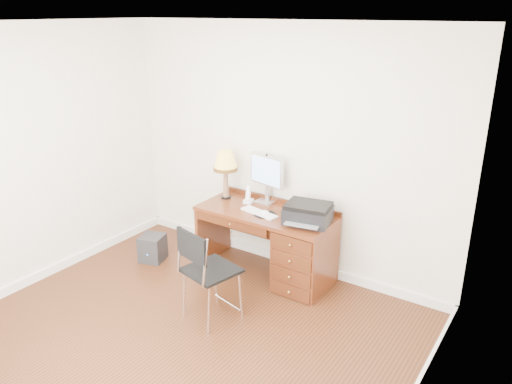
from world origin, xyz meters
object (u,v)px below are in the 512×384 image
Objects in this scene: desk at (291,247)px; printer at (308,213)px; monitor at (266,173)px; phone at (248,198)px; leg_lamp at (225,164)px; equipment_box at (152,248)px; chair at (206,266)px.

printer is (0.19, -0.01, 0.44)m from desk.
phone is at bearing -124.58° from monitor.
leg_lamp is at bearing 174.66° from desk.
printer is 0.91× the size of leg_lamp.
monitor is at bearing 153.48° from desk.
printer is 1.98m from equipment_box.
desk is 0.86m from monitor.
monitor is 1.42m from chair.
equipment_box is at bearing -159.87° from phone.
equipment_box is at bearing -140.21° from leg_lamp.
leg_lamp reaches higher than printer.
leg_lamp is 0.47m from phone.
printer reaches higher than equipment_box.
printer is at bearing 78.67° from chair.
leg_lamp is at bearing 172.14° from phone.
chair is (0.19, -1.31, -0.51)m from monitor.
monitor is at bearing 111.22° from chair.
monitor is 1.74× the size of equipment_box.
leg_lamp is at bearing 22.29° from equipment_box.
printer is at bearing -2.93° from equipment_box.
monitor reaches higher than printer.
desk is 1.69m from equipment_box.
monitor is 2.72× the size of phone.
printer is at bearing -8.89° from monitor.
printer is (0.67, -0.25, -0.24)m from monitor.
chair is at bearing -70.31° from monitor.
monitor is at bearing 14.94° from equipment_box.
monitor reaches higher than phone.
desk is at bearing -19.42° from phone.
monitor reaches higher than chair.
equipment_box is (-1.12, -0.71, -0.93)m from monitor.
chair is at bearing -61.22° from leg_lamp.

